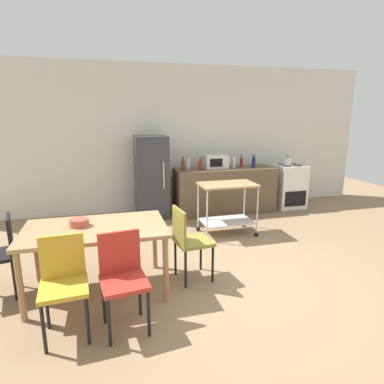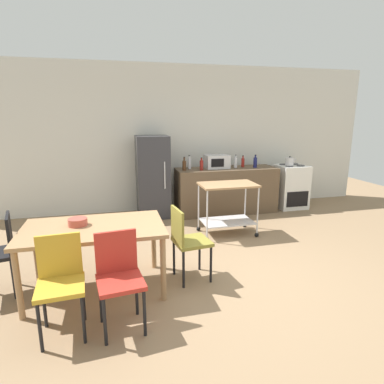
{
  "view_description": "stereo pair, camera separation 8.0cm",
  "coord_description": "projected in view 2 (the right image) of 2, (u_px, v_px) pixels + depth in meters",
  "views": [
    {
      "loc": [
        -1.37,
        -3.33,
        1.92
      ],
      "look_at": [
        -0.15,
        1.2,
        0.8
      ],
      "focal_mm": 30.16,
      "sensor_mm": 36.0,
      "label": 1
    },
    {
      "loc": [
        -1.29,
        -3.35,
        1.92
      ],
      "look_at": [
        -0.15,
        1.2,
        0.8
      ],
      "focal_mm": 30.16,
      "sensor_mm": 36.0,
      "label": 2
    }
  ],
  "objects": [
    {
      "name": "stove_oven",
      "position": [
        290.0,
        186.0,
        6.83
      ],
      "size": [
        0.6,
        0.61,
        0.92
      ],
      "color": "white",
      "rests_on": "ground_plane"
    },
    {
      "name": "kitchen_cart",
      "position": [
        228.0,
        200.0,
        5.22
      ],
      "size": [
        0.91,
        0.57,
        0.85
      ],
      "color": "#A37A51",
      "rests_on": "ground_plane"
    },
    {
      "name": "bottle_vinegar",
      "position": [
        184.0,
        165.0,
        6.09
      ],
      "size": [
        0.07,
        0.07,
        0.26
      ],
      "color": "#4C2D19",
      "rests_on": "kitchen_counter"
    },
    {
      "name": "bottle_wine",
      "position": [
        202.0,
        165.0,
        6.12
      ],
      "size": [
        0.07,
        0.07,
        0.24
      ],
      "color": "maroon",
      "rests_on": "kitchen_counter"
    },
    {
      "name": "chair_red",
      "position": [
        119.0,
        274.0,
        2.92
      ],
      "size": [
        0.45,
        0.45,
        0.89
      ],
      "rotation": [
        0.0,
        0.0,
        0.13
      ],
      "color": "#B72D23",
      "rests_on": "ground_plane"
    },
    {
      "name": "ground_plane",
      "position": [
        228.0,
        278.0,
        3.91
      ],
      "size": [
        12.0,
        12.0,
        0.0
      ],
      "primitive_type": "plane",
      "color": "#8C7051"
    },
    {
      "name": "chair_olive",
      "position": [
        187.0,
        239.0,
        3.75
      ],
      "size": [
        0.45,
        0.45,
        0.89
      ],
      "rotation": [
        0.0,
        0.0,
        1.7
      ],
      "color": "olive",
      "rests_on": "ground_plane"
    },
    {
      "name": "kettle",
      "position": [
        290.0,
        161.0,
        6.58
      ],
      "size": [
        0.24,
        0.17,
        0.19
      ],
      "color": "silver",
      "rests_on": "stove_oven"
    },
    {
      "name": "bottle_olive_oil",
      "position": [
        255.0,
        162.0,
        6.42
      ],
      "size": [
        0.07,
        0.07,
        0.26
      ],
      "color": "navy",
      "rests_on": "kitchen_counter"
    },
    {
      "name": "dining_table",
      "position": [
        94.0,
        233.0,
        3.49
      ],
      "size": [
        1.5,
        0.9,
        0.75
      ],
      "color": "#A37A51",
      "rests_on": "ground_plane"
    },
    {
      "name": "bottle_soy_sauce",
      "position": [
        243.0,
        162.0,
        6.5
      ],
      "size": [
        0.06,
        0.06,
        0.23
      ],
      "color": "maroon",
      "rests_on": "kitchen_counter"
    },
    {
      "name": "fruit_bowl",
      "position": [
        78.0,
        222.0,
        3.5
      ],
      "size": [
        0.2,
        0.2,
        0.08
      ],
      "primitive_type": "cylinder",
      "color": "#B24C3F",
      "rests_on": "dining_table"
    },
    {
      "name": "back_wall",
      "position": [
        176.0,
        139.0,
        6.59
      ],
      "size": [
        8.4,
        0.12,
        2.9
      ],
      "primitive_type": "cube",
      "color": "silver",
      "rests_on": "ground_plane"
    },
    {
      "name": "refrigerator",
      "position": [
        153.0,
        177.0,
        6.15
      ],
      "size": [
        0.6,
        0.63,
        1.55
      ],
      "color": "#333338",
      "rests_on": "ground_plane"
    },
    {
      "name": "chair_mustard",
      "position": [
        60.0,
        278.0,
        2.84
      ],
      "size": [
        0.43,
        0.43,
        0.89
      ],
      "rotation": [
        0.0,
        0.0,
        0.08
      ],
      "color": "gold",
      "rests_on": "ground_plane"
    },
    {
      "name": "kitchen_counter",
      "position": [
        226.0,
        190.0,
        6.47
      ],
      "size": [
        2.0,
        0.64,
        0.9
      ],
      "primitive_type": "cube",
      "color": "brown",
      "rests_on": "ground_plane"
    },
    {
      "name": "microwave",
      "position": [
        217.0,
        162.0,
        6.35
      ],
      "size": [
        0.46,
        0.35,
        0.26
      ],
      "color": "silver",
      "rests_on": "kitchen_counter"
    },
    {
      "name": "bottle_hot_sauce",
      "position": [
        189.0,
        163.0,
        6.26
      ],
      "size": [
        0.07,
        0.07,
        0.27
      ],
      "color": "silver",
      "rests_on": "kitchen_counter"
    },
    {
      "name": "bottle_sesame_oil",
      "position": [
        236.0,
        162.0,
        6.4
      ],
      "size": [
        0.06,
        0.06,
        0.26
      ],
      "color": "silver",
      "rests_on": "kitchen_counter"
    }
  ]
}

